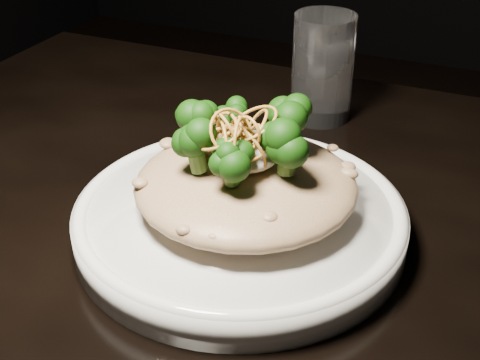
# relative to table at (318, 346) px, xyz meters

# --- Properties ---
(table) EXTENTS (1.10, 0.80, 0.75)m
(table) POSITION_rel_table_xyz_m (0.00, 0.00, 0.00)
(table) COLOR black
(table) RESTS_ON ground
(plate) EXTENTS (0.28, 0.28, 0.03)m
(plate) POSITION_rel_table_xyz_m (-0.08, 0.02, 0.10)
(plate) COLOR white
(plate) RESTS_ON table
(risotto) EXTENTS (0.19, 0.19, 0.04)m
(risotto) POSITION_rel_table_xyz_m (-0.08, 0.02, 0.13)
(risotto) COLOR brown
(risotto) RESTS_ON plate
(broccoli) EXTENTS (0.12, 0.12, 0.04)m
(broccoli) POSITION_rel_table_xyz_m (-0.08, 0.02, 0.17)
(broccoli) COLOR black
(broccoli) RESTS_ON risotto
(cheese) EXTENTS (0.06, 0.06, 0.02)m
(cheese) POSITION_rel_table_xyz_m (-0.08, 0.02, 0.16)
(cheese) COLOR white
(cheese) RESTS_ON risotto
(shallots) EXTENTS (0.05, 0.05, 0.03)m
(shallots) POSITION_rel_table_xyz_m (-0.08, 0.01, 0.18)
(shallots) COLOR #94611F
(shallots) RESTS_ON cheese
(drinking_glass) EXTENTS (0.08, 0.08, 0.12)m
(drinking_glass) POSITION_rel_table_xyz_m (-0.09, 0.27, 0.14)
(drinking_glass) COLOR white
(drinking_glass) RESTS_ON table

